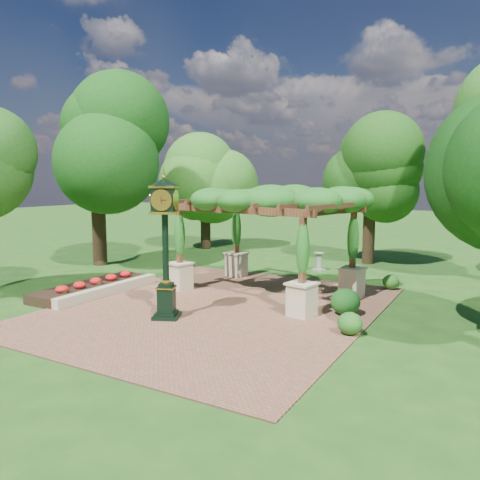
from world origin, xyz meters
The scene contains 13 objects.
ground centered at (0.00, 0.00, 0.00)m, with size 120.00×120.00×0.00m, color #1E4714.
brick_plaza centered at (0.00, 1.00, 0.02)m, with size 10.00×12.00×0.04m, color brown.
border_wall centered at (-4.60, 0.50, 0.20)m, with size 0.35×5.00×0.40m, color #C6B793.
flower_bed centered at (-5.50, 0.50, 0.18)m, with size 1.50×5.00×0.36m, color red.
pedestal_clock centered at (-0.76, -0.85, 2.69)m, with size 1.16×1.16×4.49m.
pergola centered at (0.37, 3.68, 3.42)m, with size 7.28×5.30×4.18m.
sundial centered at (0.63, 9.15, 0.39)m, with size 0.63×0.63×0.90m.
shrub_front centered at (4.74, 0.44, 0.36)m, with size 0.71×0.71×0.63m, color #215719.
shrub_mid centered at (4.04, 2.31, 0.47)m, with size 0.95×0.95×0.85m, color #185217.
shrub_back centered at (4.55, 6.71, 0.33)m, with size 0.65×0.65×0.59m, color #2C6A1E.
tree_west_near centered at (-9.82, 5.05, 5.98)m, with size 4.58×4.58×8.71m.
tree_west_far centered at (-8.35, 12.70, 4.78)m, with size 4.39×4.39×6.96m.
tree_north centered at (2.17, 12.38, 4.71)m, with size 3.75×3.75×6.87m.
Camera 1 is at (8.35, -12.18, 4.35)m, focal length 35.00 mm.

